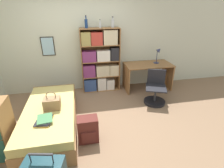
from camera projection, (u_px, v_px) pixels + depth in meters
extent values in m
plane|color=#84664C|center=(88.00, 123.00, 3.58)|extent=(14.00, 14.00, 0.00)
cube|color=beige|center=(80.00, 43.00, 4.58)|extent=(10.00, 0.06, 2.60)
cube|color=black|center=(48.00, 46.00, 4.41)|extent=(0.32, 0.02, 0.47)
cube|color=#99C1D6|center=(48.00, 46.00, 4.40)|extent=(0.28, 0.01, 0.43)
cube|color=olive|center=(51.00, 121.00, 3.39)|extent=(0.94, 2.02, 0.31)
cube|color=tan|center=(50.00, 111.00, 3.30)|extent=(0.91, 1.99, 0.15)
cube|color=olive|center=(55.00, 94.00, 4.24)|extent=(0.94, 0.04, 0.46)
cube|color=#93704C|center=(52.00, 103.00, 3.20)|extent=(0.30, 0.22, 0.21)
torus|color=#93704C|center=(51.00, 96.00, 3.14)|extent=(0.18, 0.02, 0.18)
cube|color=#334C84|center=(44.00, 121.00, 2.87)|extent=(0.24, 0.32, 0.01)
cube|color=gold|center=(44.00, 121.00, 2.87)|extent=(0.28, 0.37, 0.01)
cube|color=#232328|center=(44.00, 120.00, 2.87)|extent=(0.28, 0.36, 0.01)
cube|color=#232328|center=(45.00, 119.00, 2.87)|extent=(0.21, 0.32, 0.01)
cube|color=#427A4C|center=(45.00, 118.00, 2.87)|extent=(0.27, 0.32, 0.02)
cylinder|color=#2D2D33|center=(30.00, 158.00, 1.92)|extent=(0.01, 0.01, 0.12)
cylinder|color=#2D2D33|center=(53.00, 159.00, 1.92)|extent=(0.01, 0.01, 0.12)
cube|color=#2D2D33|center=(41.00, 154.00, 1.90)|extent=(0.27, 0.08, 0.02)
cube|color=olive|center=(82.00, 62.00, 4.58)|extent=(0.02, 0.31, 1.70)
cube|color=olive|center=(119.00, 60.00, 4.76)|extent=(0.02, 0.31, 1.70)
cube|color=olive|center=(100.00, 59.00, 4.80)|extent=(1.01, 0.01, 1.70)
cube|color=olive|center=(101.00, 89.00, 5.02)|extent=(0.98, 0.31, 0.02)
cube|color=olive|center=(101.00, 76.00, 4.84)|extent=(0.98, 0.31, 0.02)
cube|color=olive|center=(101.00, 61.00, 4.67)|extent=(0.98, 0.31, 0.02)
cube|color=olive|center=(100.00, 45.00, 4.49)|extent=(0.98, 0.31, 0.02)
cube|color=olive|center=(100.00, 28.00, 4.32)|extent=(0.98, 0.31, 0.02)
cube|color=#334C84|center=(90.00, 84.00, 4.87)|extent=(0.33, 0.24, 0.34)
cube|color=silver|center=(102.00, 83.00, 4.93)|extent=(0.24, 0.24, 0.36)
cube|color=silver|center=(110.00, 84.00, 4.99)|extent=(0.21, 0.24, 0.29)
cube|color=#7A336B|center=(89.00, 71.00, 4.70)|extent=(0.32, 0.24, 0.33)
cube|color=beige|center=(103.00, 70.00, 4.77)|extent=(0.35, 0.24, 0.29)
cube|color=beige|center=(114.00, 70.00, 4.83)|extent=(0.24, 0.24, 0.29)
cube|color=#7A336B|center=(89.00, 56.00, 4.54)|extent=(0.35, 0.24, 0.28)
cube|color=silver|center=(103.00, 55.00, 4.60)|extent=(0.34, 0.24, 0.28)
cube|color=#232328|center=(114.00, 54.00, 4.65)|extent=(0.21, 0.24, 0.34)
cube|color=#99894C|center=(86.00, 39.00, 4.34)|extent=(0.23, 0.24, 0.33)
cube|color=#B2382D|center=(96.00, 38.00, 4.39)|extent=(0.28, 0.24, 0.32)
cube|color=beige|center=(110.00, 37.00, 4.44)|extent=(0.35, 0.24, 0.37)
cylinder|color=navy|center=(86.00, 24.00, 4.21)|extent=(0.07, 0.07, 0.21)
cylinder|color=navy|center=(86.00, 18.00, 4.15)|extent=(0.03, 0.03, 0.07)
cylinder|color=#232328|center=(86.00, 16.00, 4.13)|extent=(0.03, 0.03, 0.02)
cylinder|color=#B7BCC1|center=(100.00, 25.00, 4.28)|extent=(0.06, 0.06, 0.14)
cylinder|color=#B7BCC1|center=(100.00, 21.00, 4.24)|extent=(0.02, 0.02, 0.04)
cylinder|color=#232328|center=(100.00, 20.00, 4.23)|extent=(0.03, 0.03, 0.02)
cylinder|color=#B7BCC1|center=(113.00, 24.00, 4.33)|extent=(0.08, 0.08, 0.18)
cylinder|color=#B7BCC1|center=(113.00, 19.00, 4.28)|extent=(0.03, 0.03, 0.06)
cylinder|color=#232328|center=(113.00, 17.00, 4.27)|extent=(0.04, 0.04, 0.02)
cube|color=olive|center=(148.00, 64.00, 4.79)|extent=(1.28, 0.68, 0.02)
cube|color=olive|center=(126.00, 78.00, 4.83)|extent=(0.03, 0.64, 0.71)
cube|color=olive|center=(167.00, 75.00, 5.05)|extent=(0.03, 0.64, 0.71)
cylinder|color=navy|center=(156.00, 63.00, 4.86)|extent=(0.15, 0.15, 0.02)
cylinder|color=navy|center=(157.00, 57.00, 4.79)|extent=(0.02, 0.02, 0.33)
cone|color=navy|center=(159.00, 50.00, 4.72)|extent=(0.16, 0.13, 0.16)
cylinder|color=black|center=(154.00, 102.00, 4.32)|extent=(0.52, 0.52, 0.06)
cylinder|color=#333338|center=(155.00, 96.00, 4.25)|extent=(0.05, 0.05, 0.40)
cube|color=black|center=(156.00, 88.00, 4.16)|extent=(0.61, 0.61, 0.03)
cube|color=black|center=(156.00, 77.00, 4.28)|extent=(0.41, 0.19, 0.37)
cube|color=#56231E|center=(88.00, 129.00, 3.05)|extent=(0.36, 0.24, 0.47)
cube|color=#56231E|center=(89.00, 138.00, 2.96)|extent=(0.25, 0.03, 0.21)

